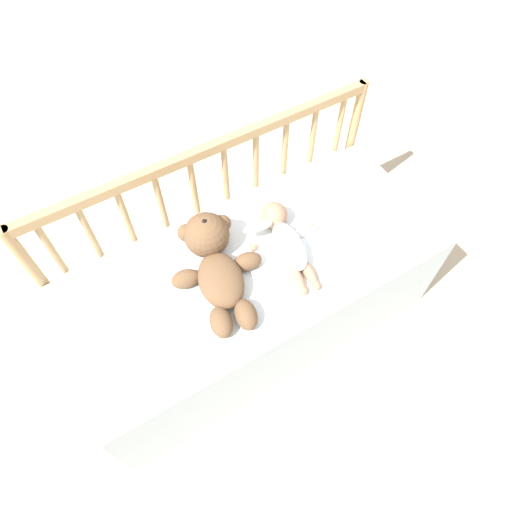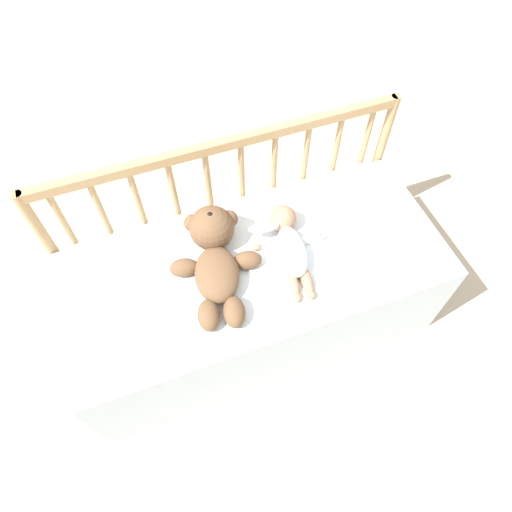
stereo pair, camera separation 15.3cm
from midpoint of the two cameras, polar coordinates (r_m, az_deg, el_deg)
The scene contains 6 objects.
ground_plane at distance 1.97m, azimuth 2.18°, elevation -8.02°, with size 12.00×12.00×0.00m, color #C6B293.
crib_mattress at distance 1.78m, azimuth 2.40°, elevation -4.99°, with size 1.35×0.58×0.44m.
crib_rail at distance 1.69m, azimuth -1.23°, elevation 9.03°, with size 1.35×0.04×0.74m.
blanket at distance 1.57m, azimuth 1.97°, elevation -1.64°, with size 0.79×0.53×0.01m.
teddy_bear at distance 1.53m, azimuth -2.36°, elevation 0.08°, with size 0.32×0.45×0.16m.
baby at distance 1.59m, azimuth 6.99°, elevation 1.34°, with size 0.27×0.37×0.10m.
Camera 2 is at (-0.29, -0.79, 1.79)m, focal length 32.00 mm.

